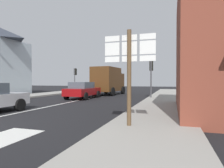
# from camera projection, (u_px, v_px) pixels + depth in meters

# --- Properties ---
(ground_plane) EXTENTS (80.00, 80.00, 0.00)m
(ground_plane) POSITION_uv_depth(u_px,v_px,m) (84.00, 99.00, 16.50)
(ground_plane) COLOR black
(sidewalk_right) EXTENTS (2.93, 44.00, 0.14)m
(sidewalk_right) POSITION_uv_depth(u_px,v_px,m) (162.00, 104.00, 12.62)
(sidewalk_right) COLOR gray
(sidewalk_right) RESTS_ON ground
(sidewalk_left) EXTENTS (2.93, 44.00, 0.14)m
(sidewalk_left) POSITION_uv_depth(u_px,v_px,m) (5.00, 98.00, 16.58)
(sidewalk_left) COLOR gray
(sidewalk_left) RESTS_ON ground
(lane_centre_stripe) EXTENTS (0.16, 12.00, 0.01)m
(lane_centre_stripe) POSITION_uv_depth(u_px,v_px,m) (58.00, 105.00, 12.69)
(lane_centre_stripe) COLOR silver
(lane_centre_stripe) RESTS_ON ground
(lane_turn_arrow) EXTENTS (1.20, 2.20, 0.01)m
(lane_turn_arrow) POSITION_uv_depth(u_px,v_px,m) (0.00, 139.00, 5.17)
(lane_turn_arrow) COLOR silver
(lane_turn_arrow) RESTS_ON ground
(sedan_far) EXTENTS (1.98, 4.20, 1.47)m
(sedan_far) POSITION_uv_depth(u_px,v_px,m) (83.00, 90.00, 17.12)
(sedan_far) COLOR maroon
(sedan_far) RESTS_ON ground
(delivery_truck) EXTENTS (2.80, 5.15, 3.05)m
(delivery_truck) POSITION_uv_depth(u_px,v_px,m) (108.00, 80.00, 21.77)
(delivery_truck) COLOR #4C2D14
(delivery_truck) RESTS_ON ground
(route_sign_post) EXTENTS (1.66, 0.14, 3.20)m
(route_sign_post) POSITION_uv_depth(u_px,v_px,m) (129.00, 67.00, 6.18)
(route_sign_post) COLOR brown
(route_sign_post) RESTS_ON ground
(traffic_light_far_left) EXTENTS (0.30, 0.49, 3.26)m
(traffic_light_far_left) POSITION_uv_depth(u_px,v_px,m) (75.00, 75.00, 26.09)
(traffic_light_far_left) COLOR #47474C
(traffic_light_far_left) RESTS_ON ground
(traffic_light_near_right) EXTENTS (0.30, 0.49, 3.36)m
(traffic_light_near_right) POSITION_uv_depth(u_px,v_px,m) (151.00, 70.00, 16.85)
(traffic_light_near_right) COLOR #47474C
(traffic_light_near_right) RESTS_ON ground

